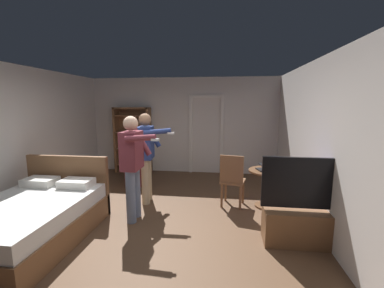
% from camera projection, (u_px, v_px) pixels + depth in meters
% --- Properties ---
extents(ground_plane, '(7.36, 7.36, 0.00)m').
position_uv_depth(ground_plane, '(148.00, 229.00, 3.87)').
color(ground_plane, brown).
extents(wall_back, '(5.31, 0.12, 2.59)m').
position_uv_depth(wall_back, '(183.00, 126.00, 7.00)').
color(wall_back, silver).
rests_on(wall_back, ground_plane).
extents(wall_right, '(0.12, 6.93, 2.59)m').
position_uv_depth(wall_right, '(336.00, 150.00, 3.33)').
color(wall_right, silver).
rests_on(wall_right, ground_plane).
extents(doorway_frame, '(0.93, 0.08, 2.13)m').
position_uv_depth(doorway_frame, '(206.00, 129.00, 6.85)').
color(doorway_frame, white).
rests_on(doorway_frame, ground_plane).
extents(bed, '(1.46, 2.03, 1.02)m').
position_uv_depth(bed, '(31.00, 218.00, 3.57)').
color(bed, brown).
rests_on(bed, ground_plane).
extents(bookshelf, '(0.99, 0.32, 1.80)m').
position_uv_depth(bookshelf, '(133.00, 137.00, 7.00)').
color(bookshelf, brown).
rests_on(bookshelf, ground_plane).
extents(tv_flatscreen, '(1.19, 0.40, 1.21)m').
position_uv_depth(tv_flatscreen, '(305.00, 219.00, 3.43)').
color(tv_flatscreen, brown).
rests_on(tv_flatscreen, ground_plane).
extents(side_table, '(0.69, 0.69, 0.70)m').
position_uv_depth(side_table, '(267.00, 182.00, 4.66)').
color(side_table, brown).
rests_on(side_table, ground_plane).
extents(laptop, '(0.40, 0.41, 0.15)m').
position_uv_depth(laptop, '(267.00, 168.00, 4.57)').
color(laptop, black).
rests_on(laptop, side_table).
extents(bottle_on_table, '(0.06, 0.06, 0.24)m').
position_uv_depth(bottle_on_table, '(277.00, 166.00, 4.51)').
color(bottle_on_table, '#342B2C').
rests_on(bottle_on_table, side_table).
extents(wooden_chair, '(0.50, 0.50, 0.99)m').
position_uv_depth(wooden_chair, '(232.00, 178.00, 4.64)').
color(wooden_chair, brown).
rests_on(wooden_chair, ground_plane).
extents(person_blue_shirt, '(0.65, 0.56, 1.71)m').
position_uv_depth(person_blue_shirt, '(133.00, 161.00, 4.06)').
color(person_blue_shirt, slate).
rests_on(person_blue_shirt, ground_plane).
extents(person_striped_shirt, '(0.74, 0.57, 1.72)m').
position_uv_depth(person_striped_shirt, '(147.00, 152.00, 4.82)').
color(person_striped_shirt, tan).
rests_on(person_striped_shirt, ground_plane).
extents(suitcase_dark, '(0.49, 0.44, 0.46)m').
position_uv_depth(suitcase_dark, '(136.00, 175.00, 5.97)').
color(suitcase_dark, '#4C1919').
rests_on(suitcase_dark, ground_plane).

